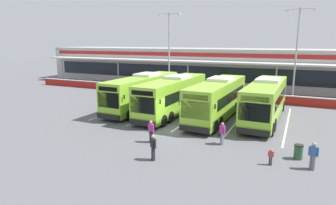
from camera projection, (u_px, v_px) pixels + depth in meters
ground_plane at (173, 130)px, 23.71m from camera, size 200.00×200.00×0.00m
terminal_building at (240, 67)px, 46.96m from camera, size 70.00×13.00×6.00m
red_barrier_wall at (220, 95)px, 36.46m from camera, size 60.00×0.40×1.10m
coach_bus_leftmost at (143, 93)px, 30.97m from camera, size 3.09×12.20×3.78m
coach_bus_left_centre at (173, 96)px, 28.97m from camera, size 3.09×12.20×3.78m
coach_bus_centre at (218, 100)px, 27.24m from camera, size 3.09×12.20×3.78m
coach_bus_right_centre at (265, 101)px, 26.56m from camera, size 3.09×12.20×3.78m
bay_stripe_far_west at (127, 106)px, 32.49m from camera, size 0.14×13.00×0.01m
bay_stripe_west at (160, 110)px, 30.76m from camera, size 0.14×13.00×0.01m
bay_stripe_mid_west at (197, 114)px, 29.04m from camera, size 0.14×13.00×0.01m
bay_stripe_centre at (239, 119)px, 27.31m from camera, size 0.14×13.00×0.01m
bay_stripe_mid_east at (287, 124)px, 25.58m from camera, size 0.14×13.00×0.01m
pedestrian_with_handbag at (222, 133)px, 20.32m from camera, size 0.60×0.54×1.62m
pedestrian_in_dark_coat at (153, 147)px, 17.61m from camera, size 0.51×0.41×1.62m
pedestrian_child at (271, 156)px, 16.98m from camera, size 0.33×0.19×1.00m
pedestrian_near_bin at (313, 155)px, 16.32m from camera, size 0.54×0.35×1.62m
pedestrian_approaching_bus at (151, 131)px, 20.76m from camera, size 0.53×0.39×1.62m
lamp_post_west at (169, 48)px, 39.97m from camera, size 3.24×0.28×11.00m
lamp_post_centre at (297, 49)px, 34.21m from camera, size 3.24×0.28×11.00m
litter_bin at (298, 152)px, 17.86m from camera, size 0.54×0.54×0.93m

